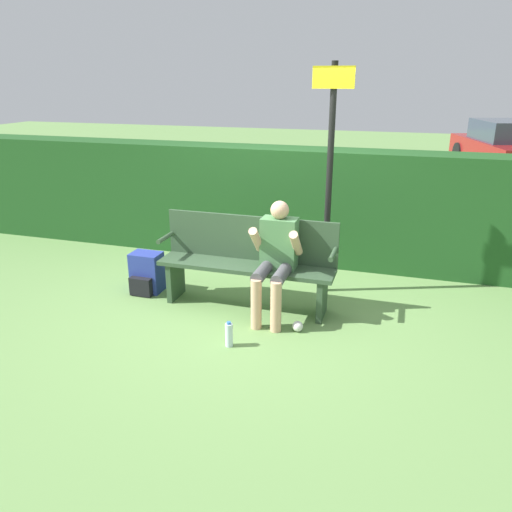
{
  "coord_description": "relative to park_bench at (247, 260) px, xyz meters",
  "views": [
    {
      "loc": [
        1.6,
        -4.79,
        2.4
      ],
      "look_at": [
        0.15,
        -0.1,
        0.65
      ],
      "focal_mm": 35.0,
      "sensor_mm": 36.0,
      "label": 1
    }
  ],
  "objects": [
    {
      "name": "hedge_back",
      "position": [
        0.0,
        1.66,
        0.24
      ],
      "size": [
        12.0,
        0.58,
        1.53
      ],
      "color": "#1E4C1E",
      "rests_on": "ground"
    },
    {
      "name": "signpost",
      "position": [
        0.75,
        0.62,
        0.94
      ],
      "size": [
        0.44,
        0.09,
        2.57
      ],
      "color": "black",
      "rests_on": "ground"
    },
    {
      "name": "backpack",
      "position": [
        -1.25,
        -0.01,
        -0.3
      ],
      "size": [
        0.35,
        0.33,
        0.47
      ],
      "color": "#283893",
      "rests_on": "ground"
    },
    {
      "name": "park_bench",
      "position": [
        0.0,
        0.0,
        0.0
      ],
      "size": [
        1.94,
        0.4,
        0.99
      ],
      "color": "#334C33",
      "rests_on": "ground"
    },
    {
      "name": "person_seated",
      "position": [
        0.36,
        -0.16,
        0.15
      ],
      "size": [
        0.51,
        0.66,
        1.22
      ],
      "color": "#4C7F4C",
      "rests_on": "ground"
    },
    {
      "name": "water_bottle",
      "position": [
        0.12,
        -0.94,
        -0.41
      ],
      "size": [
        0.07,
        0.07,
        0.25
      ],
      "color": "silver",
      "rests_on": "ground"
    },
    {
      "name": "litter_crumple",
      "position": [
        0.68,
        -0.46,
        -0.47
      ],
      "size": [
        0.11,
        0.11,
        0.11
      ],
      "color": "silver",
      "rests_on": "ground"
    },
    {
      "name": "parked_car",
      "position": [
        4.08,
        10.33,
        0.1
      ],
      "size": [
        2.76,
        4.26,
        1.33
      ],
      "rotation": [
        0.0,
        0.0,
        1.83
      ],
      "color": "maroon",
      "rests_on": "ground"
    },
    {
      "name": "ground_plane",
      "position": [
        0.0,
        -0.07,
        -0.53
      ],
      "size": [
        40.0,
        40.0,
        0.0
      ],
      "primitive_type": "plane",
      "color": "#668E4C"
    }
  ]
}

